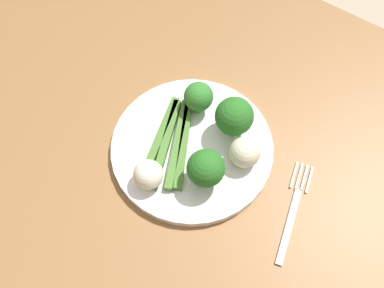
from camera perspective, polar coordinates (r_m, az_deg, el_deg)
The scene contains 10 objects.
ground_plane at distance 1.45m, azimuth -1.14°, elevation -15.37°, with size 6.00×6.00×0.02m, color #B7A88E.
dining_table at distance 0.81m, azimuth -1.96°, elevation -4.96°, with size 1.29×0.86×0.77m.
plate at distance 0.70m, azimuth 0.00°, elevation -0.48°, with size 0.25×0.25×0.01m, color white.
asparagus_bundle at distance 0.69m, azimuth -2.60°, elevation 0.36°, with size 0.10×0.16×0.01m.
broccoli_back at distance 0.70m, azimuth 0.83°, elevation 5.99°, with size 0.05×0.05×0.06m.
broccoli_front_left at distance 0.63m, azimuth 1.76°, elevation -3.14°, with size 0.06×0.06×0.07m.
broccoli_right at distance 0.67m, azimuth 5.38°, elevation 3.47°, with size 0.06×0.06×0.07m.
cauliflower_edge at distance 0.65m, azimuth -5.71°, elevation -3.79°, with size 0.04×0.04×0.04m, color white.
cauliflower_back_right at distance 0.67m, azimuth 6.72°, elevation -1.05°, with size 0.05×0.05×0.05m, color beige.
fork at distance 0.68m, azimuth 12.64°, elevation -8.28°, with size 0.06×0.16×0.00m.
Camera 1 is at (0.20, -0.24, 1.40)m, focal length 42.01 mm.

